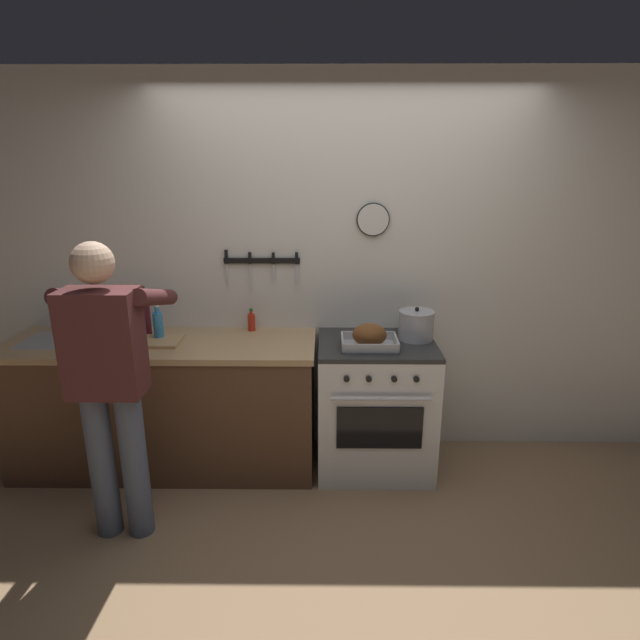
# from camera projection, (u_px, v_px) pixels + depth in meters

# --- Properties ---
(ground_plane) EXTENTS (8.00, 8.00, 0.00)m
(ground_plane) POSITION_uv_depth(u_px,v_px,m) (347.00, 569.00, 2.71)
(ground_plane) COLOR #937251
(wall_back) EXTENTS (6.00, 0.13, 2.60)m
(wall_back) POSITION_uv_depth(u_px,v_px,m) (342.00, 271.00, 3.62)
(wall_back) COLOR white
(wall_back) RESTS_ON ground
(counter_block) EXTENTS (2.03, 0.65, 0.90)m
(counter_block) POSITION_uv_depth(u_px,v_px,m) (164.00, 403.00, 3.53)
(counter_block) COLOR brown
(counter_block) RESTS_ON ground
(stove) EXTENTS (0.76, 0.67, 0.90)m
(stove) POSITION_uv_depth(u_px,v_px,m) (375.00, 405.00, 3.52)
(stove) COLOR white
(stove) RESTS_ON ground
(person_cook) EXTENTS (0.51, 0.63, 1.66)m
(person_cook) POSITION_uv_depth(u_px,v_px,m) (109.00, 376.00, 2.73)
(person_cook) COLOR #4C566B
(person_cook) RESTS_ON ground
(roasting_pan) EXTENTS (0.35, 0.26, 0.16)m
(roasting_pan) POSITION_uv_depth(u_px,v_px,m) (369.00, 337.00, 3.28)
(roasting_pan) COLOR #B7B7BC
(roasting_pan) RESTS_ON stove
(stock_pot) EXTENTS (0.23, 0.23, 0.22)m
(stock_pot) POSITION_uv_depth(u_px,v_px,m) (416.00, 325.00, 3.43)
(stock_pot) COLOR #B7B7BC
(stock_pot) RESTS_ON stove
(cutting_board) EXTENTS (0.36, 0.24, 0.02)m
(cutting_board) POSITION_uv_depth(u_px,v_px,m) (153.00, 341.00, 3.38)
(cutting_board) COLOR tan
(cutting_board) RESTS_ON counter_block
(bottle_hot_sauce) EXTENTS (0.05, 0.05, 0.16)m
(bottle_hot_sauce) POSITION_uv_depth(u_px,v_px,m) (251.00, 322.00, 3.61)
(bottle_hot_sauce) COLOR red
(bottle_hot_sauce) RESTS_ON counter_block
(bottle_wine_red) EXTENTS (0.08, 0.08, 0.33)m
(bottle_wine_red) POSITION_uv_depth(u_px,v_px,m) (145.00, 315.00, 3.50)
(bottle_wine_red) COLOR #47141E
(bottle_wine_red) RESTS_ON counter_block
(bottle_dish_soap) EXTENTS (0.06, 0.06, 0.24)m
(bottle_dish_soap) POSITION_uv_depth(u_px,v_px,m) (158.00, 325.00, 3.41)
(bottle_dish_soap) COLOR #338CCC
(bottle_dish_soap) RESTS_ON counter_block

